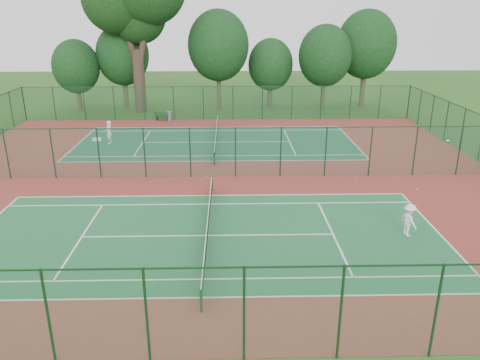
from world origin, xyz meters
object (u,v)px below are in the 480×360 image
trash_bin (169,116)px  bench (162,116)px  player_near (409,220)px  player_far (109,132)px  kit_bag (97,139)px

trash_bin → bench: size_ratio=0.61×
player_near → trash_bin: 30.86m
trash_bin → player_near: bearing=-60.3°
player_far → bench: bearing=169.2°
trash_bin → kit_bag: (-5.41, -7.89, -0.34)m
player_near → kit_bag: player_near is taller
player_near → bench: player_near is taller
player_near → player_far: player_far is taller
trash_bin → bench: (-0.76, -0.07, 0.01)m
player_far → bench: (3.27, 8.82, -0.52)m
trash_bin → kit_bag: bearing=-124.5°
player_far → kit_bag: player_far is taller
player_far → bench: player_far is taller
player_far → player_near: bearing=56.6°
player_near → player_far: (-19.30, 17.92, 0.13)m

